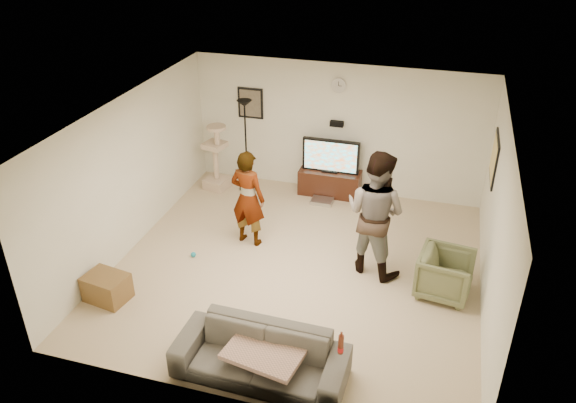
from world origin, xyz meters
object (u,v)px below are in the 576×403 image
(cat_tree, at_px, (215,157))
(side_table, at_px, (107,287))
(tv_stand, at_px, (330,183))
(armchair, at_px, (445,274))
(person_left, at_px, (248,198))
(beer_bottle, at_px, (341,344))
(floor_lamp, at_px, (246,147))
(tv, at_px, (331,156))
(person_right, at_px, (375,213))
(sofa, at_px, (261,356))

(cat_tree, bearing_deg, side_table, -92.53)
(tv_stand, relative_size, armchair, 1.55)
(person_left, distance_m, beer_bottle, 3.48)
(cat_tree, distance_m, beer_bottle, 5.57)
(floor_lamp, xyz_separation_m, person_left, (0.68, -1.78, -0.08))
(cat_tree, bearing_deg, floor_lamp, 10.66)
(tv, height_order, floor_lamp, floor_lamp)
(person_left, distance_m, person_right, 2.09)
(floor_lamp, distance_m, person_right, 3.39)
(tv_stand, distance_m, armchair, 3.42)
(floor_lamp, distance_m, armchair, 4.53)
(sofa, height_order, side_table, sofa)
(cat_tree, bearing_deg, tv_stand, 9.43)
(person_right, relative_size, armchair, 2.63)
(person_right, relative_size, beer_bottle, 7.90)
(person_right, xyz_separation_m, beer_bottle, (0.02, -2.57, -0.26))
(person_left, xyz_separation_m, beer_bottle, (2.10, -2.77, -0.09))
(floor_lamp, relative_size, side_table, 3.06)
(tv, relative_size, sofa, 0.52)
(person_left, relative_size, side_table, 2.77)
(cat_tree, height_order, person_right, person_right)
(sofa, xyz_separation_m, armchair, (2.03, 2.24, 0.04))
(sofa, height_order, beer_bottle, beer_bottle)
(floor_lamp, bearing_deg, cat_tree, -169.34)
(floor_lamp, xyz_separation_m, person_right, (2.75, -1.98, 0.08))
(person_right, distance_m, beer_bottle, 2.59)
(floor_lamp, bearing_deg, armchair, -30.98)
(sofa, bearing_deg, person_right, 71.30)
(tv_stand, distance_m, cat_tree, 2.26)
(tv, height_order, beer_bottle, tv)
(person_left, height_order, beer_bottle, person_left)
(cat_tree, height_order, beer_bottle, cat_tree)
(tv, height_order, person_right, person_right)
(tv, bearing_deg, sofa, -87.33)
(person_left, bearing_deg, beer_bottle, 137.98)
(tv, relative_size, armchair, 1.43)
(person_right, height_order, armchair, person_right)
(tv, height_order, side_table, tv)
(tv, distance_m, cat_tree, 2.22)
(sofa, distance_m, beer_bottle, 1.05)
(person_right, bearing_deg, floor_lamp, -13.56)
(cat_tree, relative_size, person_right, 0.68)
(floor_lamp, xyz_separation_m, sofa, (1.82, -4.55, -0.60))
(person_right, xyz_separation_m, side_table, (-3.51, -1.81, -0.79))
(cat_tree, relative_size, armchair, 1.77)
(cat_tree, xyz_separation_m, beer_bottle, (3.37, -4.44, 0.06))
(person_left, bearing_deg, side_table, 65.32)
(tv_stand, bearing_deg, beer_bottle, -76.22)
(tv, xyz_separation_m, floor_lamp, (-1.60, -0.25, 0.10))
(tv, relative_size, person_left, 0.66)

